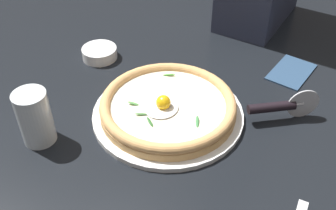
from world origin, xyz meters
The scene contains 7 objects.
ground_plane centered at (0.00, 0.00, -0.01)m, with size 2.40×2.40×0.03m, color black.
pizza_plate centered at (0.01, -0.01, 0.01)m, with size 0.35×0.35×0.01m, color white.
pizza centered at (0.01, -0.01, 0.03)m, with size 0.31×0.31×0.05m.
side_bowl centered at (-0.13, -0.29, 0.02)m, with size 0.10×0.10×0.03m, color white.
pizza_cutter centered at (-0.09, 0.21, 0.04)m, with size 0.11×0.14×0.07m.
drinking_glass centered at (0.20, -0.23, 0.05)m, with size 0.07×0.07×0.12m.
folded_napkin centered at (-0.29, 0.20, 0.00)m, with size 0.14×0.09×0.01m, color navy.
Camera 1 is at (0.63, 0.28, 0.60)m, focal length 42.27 mm.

